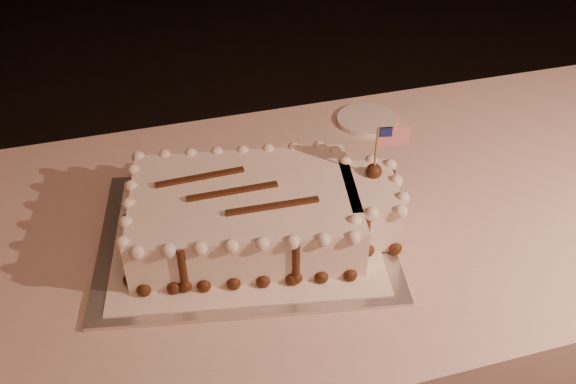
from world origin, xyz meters
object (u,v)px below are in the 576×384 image
object	(u,v)px
banquet_table	(393,322)
cake_board	(246,235)
side_plate	(367,120)
sheet_cake	(260,212)

from	to	relation	value
banquet_table	cake_board	xyz separation A→B (m)	(-0.34, -0.02, 0.38)
banquet_table	side_plate	world-z (taller)	side_plate
banquet_table	side_plate	xyz separation A→B (m)	(0.02, 0.29, 0.38)
sheet_cake	side_plate	xyz separation A→B (m)	(0.33, 0.31, -0.05)
cake_board	side_plate	world-z (taller)	side_plate
banquet_table	cake_board	bearing A→B (deg)	-175.94
banquet_table	sheet_cake	world-z (taller)	sheet_cake
cake_board	sheet_cake	world-z (taller)	sheet_cake
cake_board	sheet_cake	bearing A→B (deg)	0.41
cake_board	sheet_cake	xyz separation A→B (m)	(0.03, -0.00, 0.05)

